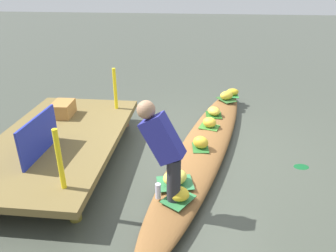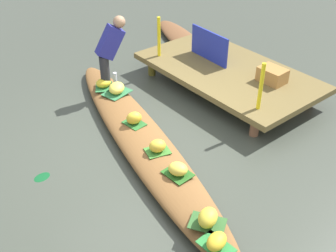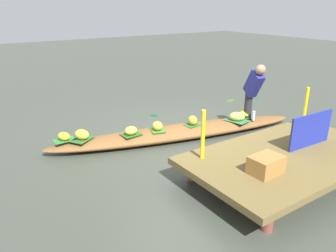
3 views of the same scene
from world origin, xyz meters
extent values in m
plane|color=#3E4339|center=(0.00, 0.00, 0.00)|extent=(40.00, 40.00, 0.00)
cube|color=brown|center=(-0.44, 2.21, 0.34)|extent=(3.20, 1.80, 0.10)
cylinder|color=brown|center=(-1.72, 1.49, 0.14)|extent=(0.14, 0.14, 0.29)
cylinder|color=brown|center=(0.84, 1.49, 0.14)|extent=(0.14, 0.14, 0.29)
cylinder|color=brown|center=(-1.72, 2.93, 0.14)|extent=(0.14, 0.14, 0.29)
cylinder|color=brown|center=(0.84, 2.93, 0.14)|extent=(0.14, 0.14, 0.29)
ellipsoid|color=brown|center=(0.00, 0.00, 0.11)|extent=(5.21, 1.89, 0.23)
ellipsoid|color=brown|center=(-2.45, 2.92, 0.08)|extent=(2.62, 1.35, 0.17)
cube|color=#2C713C|center=(-1.52, 0.31, 0.23)|extent=(0.45, 0.43, 0.01)
ellipsoid|color=gold|center=(-1.52, 0.31, 0.31)|extent=(0.25, 0.29, 0.15)
cube|color=#3C7A2C|center=(0.47, -0.07, 0.23)|extent=(0.33, 0.38, 0.01)
ellipsoid|color=gold|center=(0.47, -0.07, 0.32)|extent=(0.25, 0.28, 0.17)
cube|color=#2B7F37|center=(2.12, -0.59, 0.23)|extent=(0.39, 0.26, 0.01)
ellipsoid|color=gold|center=(2.12, -0.59, 0.30)|extent=(0.25, 0.31, 0.15)
cube|color=#307444|center=(-1.21, 0.37, 0.23)|extent=(0.42, 0.51, 0.01)
ellipsoid|color=#EBDB50|center=(-1.21, 0.37, 0.32)|extent=(0.40, 0.40, 0.17)
cube|color=#2F5D29|center=(1.83, -0.44, 0.23)|extent=(0.48, 0.44, 0.01)
ellipsoid|color=gold|center=(1.83, -0.44, 0.32)|extent=(0.31, 0.35, 0.18)
cube|color=#296729|center=(-0.28, 0.07, 0.23)|extent=(0.35, 0.27, 0.01)
ellipsoid|color=gold|center=(-0.28, 0.07, 0.33)|extent=(0.24, 0.28, 0.19)
cube|color=#255B1C|center=(1.00, -0.16, 0.23)|extent=(0.37, 0.30, 0.01)
ellipsoid|color=yellow|center=(1.00, -0.16, 0.31)|extent=(0.31, 0.29, 0.15)
cylinder|color=#28282D|center=(-1.53, 0.36, 0.50)|extent=(0.16, 0.16, 0.55)
cube|color=navy|center=(-1.50, 0.49, 1.00)|extent=(0.29, 0.53, 0.59)
sphere|color=#9E7556|center=(-1.46, 0.67, 1.31)|extent=(0.20, 0.20, 0.20)
cylinder|color=silver|center=(-1.52, 0.54, 0.32)|extent=(0.06, 0.06, 0.20)
cube|color=#212D9C|center=(-0.94, 2.21, 0.66)|extent=(0.94, 0.06, 0.54)
cylinder|color=yellow|center=(-1.64, 1.61, 0.76)|extent=(0.06, 0.06, 0.74)
cylinder|color=yellow|center=(0.76, 1.61, 0.76)|extent=(0.06, 0.06, 0.74)
cube|color=#A47138|center=(0.34, 2.43, 0.51)|extent=(0.45, 0.34, 0.24)
ellipsoid|color=#0F4D23|center=(-0.29, -1.44, 0.00)|extent=(0.20, 0.25, 0.01)
camera|label=1|loc=(-4.48, 0.12, 2.59)|focal=34.03mm
camera|label=2|loc=(4.01, -2.77, 3.68)|focal=44.44mm
camera|label=3|loc=(3.62, 4.97, 2.52)|focal=35.36mm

